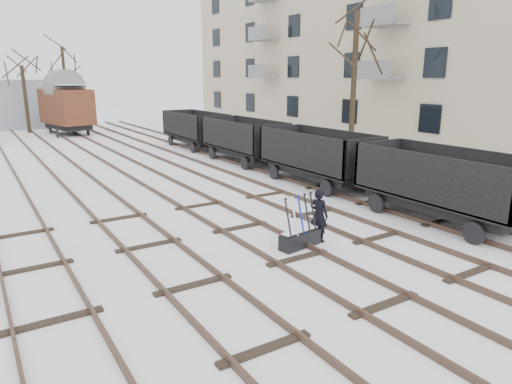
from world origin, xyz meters
TOP-DOWN VIEW (x-y plane):
  - ground at (0.00, 0.00)m, footprint 120.00×120.00m
  - tracks at (-0.00, 13.67)m, footprint 13.90×52.00m
  - apartment_block at (19.95, 14.00)m, footprint 10.12×45.00m
  - shed_right at (-4.00, 40.00)m, footprint 7.00×6.00m
  - ground_frame at (0.59, 0.68)m, footprint 1.35×0.62m
  - worker at (1.34, 0.78)m, footprint 0.56×0.67m
  - freight_wagon_a at (6.00, 0.06)m, footprint 2.33×5.81m
  - freight_wagon_b at (6.00, 6.46)m, footprint 2.33×5.81m
  - freight_wagon_c at (6.00, 12.86)m, footprint 2.33×5.81m
  - freight_wagon_d at (6.00, 19.26)m, footprint 2.33×5.81m
  - box_van_wagon at (0.15, 31.54)m, footprint 3.88×5.81m
  - tree_near at (10.93, 9.57)m, footprint 0.30×0.30m
  - tree_far_left at (-2.49, 34.64)m, footprint 0.30×0.30m
  - tree_far_right at (1.93, 41.05)m, footprint 0.30×0.30m

SIDE VIEW (x-z plane):
  - ground at x=0.00m, z-range 0.00..0.00m
  - tracks at x=0.00m, z-range -0.01..0.16m
  - ground_frame at x=0.59m, z-range -0.46..1.03m
  - worker at x=1.34m, z-range 0.00..1.58m
  - freight_wagon_a at x=6.00m, z-range -0.28..2.09m
  - freight_wagon_b at x=6.00m, z-range -0.28..2.09m
  - freight_wagon_c at x=6.00m, z-range -0.28..2.09m
  - freight_wagon_d at x=6.00m, z-range -0.28..2.09m
  - shed_right at x=-4.00m, z-range 0.00..4.50m
  - box_van_wagon at x=0.15m, z-range 0.34..4.41m
  - tree_far_left at x=-2.49m, z-range 0.00..5.60m
  - tree_far_right at x=1.93m, z-range 0.00..7.56m
  - tree_near at x=10.93m, z-range 0.00..8.02m
  - apartment_block at x=19.95m, z-range 0.00..16.10m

